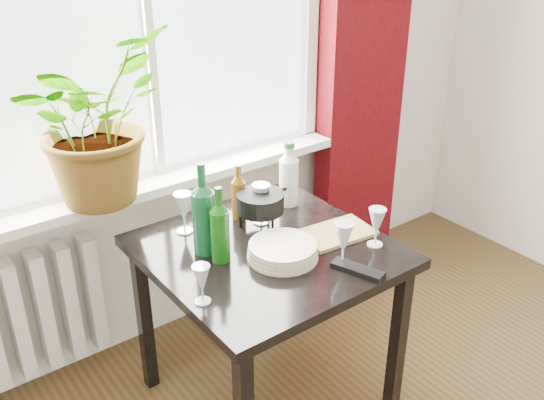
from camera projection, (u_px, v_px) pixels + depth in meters
windowsill at (166, 180)px, 2.60m from camera, size 1.72×0.20×0.04m
curtain at (365, 38)px, 2.97m from camera, size 0.50×0.12×2.56m
radiator at (4, 325)px, 2.42m from camera, size 0.80×0.10×0.55m
table at (267, 268)px, 2.31m from camera, size 0.85×0.85×0.74m
potted_plant at (92, 119)px, 2.26m from camera, size 0.77×0.75×0.65m
wine_bottle_left at (220, 225)px, 2.12m from camera, size 0.09×0.09×0.29m
wine_bottle_right at (203, 208)px, 2.16m from camera, size 0.10×0.10×0.36m
bottle_amber at (239, 192)px, 2.42m from camera, size 0.07×0.07×0.24m
cleaning_bottle at (289, 173)px, 2.52m from camera, size 0.10×0.10×0.28m
wineglass_front_right at (343, 244)px, 2.12m from camera, size 0.08×0.08×0.17m
wineglass_far_right at (376, 227)px, 2.24m from camera, size 0.07×0.07×0.16m
wineglass_back_center at (261, 203)px, 2.40m from camera, size 0.10×0.10×0.17m
wineglass_back_left at (184, 213)px, 2.33m from camera, size 0.08×0.08×0.17m
wineglass_front_left at (202, 284)px, 1.92m from camera, size 0.08×0.08×0.14m
plate_stack at (283, 251)px, 2.19m from camera, size 0.29×0.29×0.06m
fondue_pot at (260, 210)px, 2.38m from camera, size 0.25×0.23×0.15m
tv_remote at (358, 270)px, 2.11m from camera, size 0.12×0.20×0.02m
cutting_board at (336, 233)px, 2.35m from camera, size 0.30×0.21×0.01m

